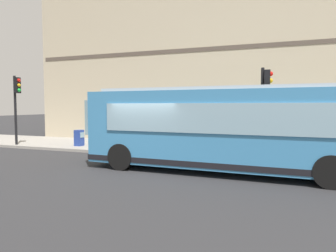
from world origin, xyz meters
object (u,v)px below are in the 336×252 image
(traffic_light_down_block, at_px, (17,97))
(fire_hydrant, at_px, (262,145))
(newspaper_vending_box, at_px, (79,138))
(pedestrian_near_hydrant, at_px, (144,129))
(traffic_light_near_corner, at_px, (265,95))
(city_bus_nearside, at_px, (222,129))

(traffic_light_down_block, height_order, fire_hydrant, traffic_light_down_block)
(newspaper_vending_box, bearing_deg, pedestrian_near_hydrant, -66.67)
(fire_hydrant, bearing_deg, traffic_light_down_block, 97.44)
(pedestrian_near_hydrant, height_order, newspaper_vending_box, pedestrian_near_hydrant)
(pedestrian_near_hydrant, bearing_deg, traffic_light_near_corner, -108.75)
(traffic_light_down_block, xyz_separation_m, pedestrian_near_hydrant, (2.27, -7.04, -1.83))
(traffic_light_down_block, bearing_deg, traffic_light_near_corner, -89.98)
(city_bus_nearside, distance_m, newspaper_vending_box, 9.34)
(city_bus_nearside, distance_m, fire_hydrant, 4.54)
(city_bus_nearside, height_order, traffic_light_near_corner, traffic_light_near_corner)
(city_bus_nearside, relative_size, traffic_light_down_block, 2.53)
(fire_hydrant, xyz_separation_m, newspaper_vending_box, (-0.96, 9.87, 0.09))
(traffic_light_near_corner, distance_m, pedestrian_near_hydrant, 7.25)
(traffic_light_down_block, distance_m, fire_hydrant, 13.87)
(city_bus_nearside, height_order, traffic_light_down_block, traffic_light_down_block)
(traffic_light_near_corner, relative_size, pedestrian_near_hydrant, 2.33)
(traffic_light_near_corner, distance_m, newspaper_vending_box, 10.32)
(traffic_light_near_corner, xyz_separation_m, fire_hydrant, (1.76, 0.17, -2.33))
(city_bus_nearside, relative_size, fire_hydrant, 13.67)
(traffic_light_near_corner, bearing_deg, traffic_light_down_block, 90.02)
(traffic_light_near_corner, bearing_deg, pedestrian_near_hydrant, 71.25)
(traffic_light_near_corner, distance_m, fire_hydrant, 2.93)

